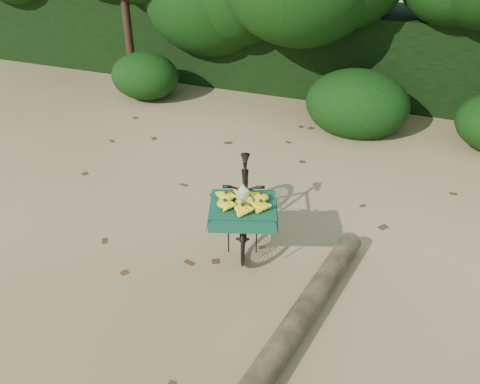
% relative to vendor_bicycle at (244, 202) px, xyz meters
% --- Properties ---
extents(ground, '(80.00, 80.00, 0.00)m').
position_rel_vendor_bicycle_xyz_m(ground, '(-0.72, -0.33, -0.55)').
color(ground, tan).
rests_on(ground, ground).
extents(vendor_bicycle, '(1.17, 1.91, 1.07)m').
position_rel_vendor_bicycle_xyz_m(vendor_bicycle, '(0.00, 0.00, 0.00)').
color(vendor_bicycle, black).
rests_on(vendor_bicycle, ground).
extents(fallen_log, '(0.91, 3.68, 0.27)m').
position_rel_vendor_bicycle_xyz_m(fallen_log, '(1.06, -1.60, -0.42)').
color(fallen_log, brown).
rests_on(fallen_log, ground).
extents(hedge_backdrop, '(26.00, 1.80, 1.80)m').
position_rel_vendor_bicycle_xyz_m(hedge_backdrop, '(-0.72, 5.97, 0.35)').
color(hedge_backdrop, black).
rests_on(hedge_backdrop, ground).
extents(bush_clumps, '(8.80, 1.70, 0.90)m').
position_rel_vendor_bicycle_xyz_m(bush_clumps, '(-0.22, 3.97, -0.10)').
color(bush_clumps, black).
rests_on(bush_clumps, ground).
extents(leaf_litter, '(7.00, 7.30, 0.01)m').
position_rel_vendor_bicycle_xyz_m(leaf_litter, '(-0.72, 0.32, -0.54)').
color(leaf_litter, '#442B12').
rests_on(leaf_litter, ground).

